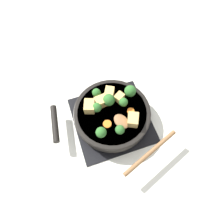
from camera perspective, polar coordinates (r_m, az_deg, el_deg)
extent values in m
plane|color=silver|center=(0.92, 0.00, -2.16)|extent=(2.40, 2.40, 0.00)
cube|color=black|center=(0.92, 0.00, -2.06)|extent=(0.31, 0.31, 0.01)
torus|color=black|center=(0.90, 0.00, -1.65)|extent=(0.24, 0.24, 0.01)
cube|color=black|center=(0.90, 0.00, -1.65)|extent=(0.01, 0.23, 0.01)
cube|color=black|center=(0.90, 0.00, -1.65)|extent=(0.23, 0.01, 0.01)
cylinder|color=black|center=(0.87, 0.00, -0.77)|extent=(0.30, 0.30, 0.05)
cylinder|color=brown|center=(0.87, 0.00, -0.66)|extent=(0.27, 0.27, 0.05)
torus|color=black|center=(0.85, 0.00, -0.12)|extent=(0.31, 0.31, 0.01)
cylinder|color=black|center=(0.87, -14.71, -2.98)|extent=(0.15, 0.04, 0.02)
ellipsoid|color=brown|center=(0.83, 2.47, -2.46)|extent=(0.08, 0.07, 0.01)
cylinder|color=brown|center=(0.80, 9.97, -10.38)|extent=(0.10, 0.24, 0.02)
cube|color=tan|center=(0.87, -0.68, 5.03)|extent=(0.06, 0.05, 0.03)
cube|color=tan|center=(0.84, -5.90, 1.49)|extent=(0.06, 0.05, 0.04)
cube|color=tan|center=(0.85, -2.75, 2.80)|extent=(0.04, 0.05, 0.04)
cube|color=tan|center=(0.82, 5.47, -2.02)|extent=(0.06, 0.06, 0.04)
cube|color=tan|center=(0.86, 1.92, 3.89)|extent=(0.04, 0.05, 0.03)
cylinder|color=#709956|center=(0.86, 2.92, 1.98)|extent=(0.01, 0.01, 0.01)
sphere|color=#2D6628|center=(0.84, 2.98, 2.59)|extent=(0.04, 0.04, 0.04)
cylinder|color=#709956|center=(0.81, -2.80, -5.86)|extent=(0.01, 0.01, 0.01)
sphere|color=#2D6628|center=(0.79, -2.87, -5.33)|extent=(0.04, 0.04, 0.04)
cylinder|color=#709956|center=(0.86, -0.68, 2.45)|extent=(0.01, 0.01, 0.01)
sphere|color=#2D6628|center=(0.84, -0.69, 3.22)|extent=(0.05, 0.05, 0.05)
cylinder|color=#709956|center=(0.88, -4.03, 4.45)|extent=(0.01, 0.01, 0.01)
sphere|color=#2D6628|center=(0.86, -4.11, 5.08)|extent=(0.03, 0.03, 0.03)
cylinder|color=#709956|center=(0.81, 2.14, -5.10)|extent=(0.01, 0.01, 0.01)
sphere|color=#2D6628|center=(0.79, 2.18, -4.61)|extent=(0.04, 0.04, 0.04)
cylinder|color=#709956|center=(0.85, -3.91, 0.59)|extent=(0.01, 0.01, 0.01)
sphere|color=#2D6628|center=(0.83, -4.00, 1.22)|extent=(0.04, 0.04, 0.04)
cylinder|color=#709956|center=(0.88, 4.67, 4.69)|extent=(0.01, 0.01, 0.01)
sphere|color=#2D6628|center=(0.86, 4.78, 5.48)|extent=(0.05, 0.05, 0.05)
cylinder|color=orange|center=(0.85, 4.91, 0.22)|extent=(0.03, 0.03, 0.01)
cylinder|color=orange|center=(0.83, -1.26, -3.13)|extent=(0.03, 0.03, 0.01)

